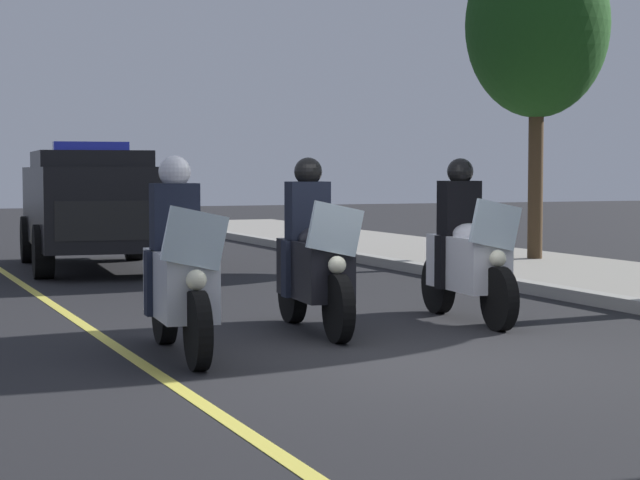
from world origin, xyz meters
TOP-DOWN VIEW (x-y plane):
  - ground_plane at (0.00, 0.00)m, footprint 80.00×80.00m
  - lane_stripe_center at (0.00, -2.12)m, footprint 48.00×0.12m
  - police_motorcycle_lead_left at (-0.72, -1.72)m, footprint 2.14×0.62m
  - police_motorcycle_lead_right at (-1.63, -0.11)m, footprint 2.14×0.62m
  - police_motorcycle_trailing at (-1.75, 1.67)m, footprint 2.14×0.62m
  - police_suv at (-9.74, -0.70)m, footprint 5.03×2.38m
  - tree_far_back at (-7.74, 6.39)m, footprint 2.41×2.41m

SIDE VIEW (x-z plane):
  - ground_plane at x=0.00m, z-range 0.00..0.00m
  - lane_stripe_center at x=0.00m, z-range 0.00..0.01m
  - police_motorcycle_lead_left at x=-0.72m, z-range -0.16..1.56m
  - police_motorcycle_lead_right at x=-1.63m, z-range -0.16..1.56m
  - police_motorcycle_trailing at x=-1.75m, z-range -0.16..1.56m
  - police_suv at x=-9.74m, z-range 0.04..2.09m
  - tree_far_back at x=-7.74m, z-range 1.26..6.73m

